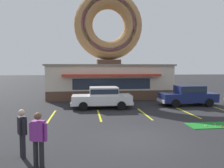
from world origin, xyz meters
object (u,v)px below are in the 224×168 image
car_white (102,97)px  pedestrian_hooded_kid (38,137)px  trash_bin (166,94)px  pedestrian_blue_sweater_man (22,131)px  car_navy (188,95)px  golf_ball (216,126)px

car_white → pedestrian_hooded_kid: 9.87m
pedestrian_hooded_kid → trash_bin: pedestrian_hooded_kid is taller
pedestrian_blue_sweater_man → trash_bin: 16.18m
car_white → pedestrian_hooded_kid: size_ratio=2.68×
trash_bin → pedestrian_blue_sweater_man: bearing=-128.1°
car_navy → trash_bin: 3.72m
pedestrian_blue_sweater_man → golf_ball: bearing=17.4°
pedestrian_blue_sweater_man → trash_bin: pedestrian_blue_sweater_man is taller
golf_ball → car_navy: car_navy is taller
golf_ball → pedestrian_hooded_kid: bearing=-156.2°
car_white → trash_bin: (6.57, 4.06, -0.37)m
pedestrian_blue_sweater_man → pedestrian_hooded_kid: pedestrian_hooded_kid is taller
car_navy → pedestrian_hooded_kid: size_ratio=2.67×
pedestrian_blue_sweater_man → pedestrian_hooded_kid: (0.69, -0.81, 0.03)m
car_navy → trash_bin: (-0.41, 3.68, -0.37)m
golf_ball → pedestrian_blue_sweater_man: pedestrian_blue_sweater_man is taller
pedestrian_hooded_kid → golf_ball: bearing=23.8°
car_white → pedestrian_hooded_kid: bearing=-106.0°
car_white → pedestrian_blue_sweater_man: 9.32m
golf_ball → pedestrian_blue_sweater_man: size_ratio=0.03×
pedestrian_hooded_kid → trash_bin: 16.43m
golf_ball → car_white: (-5.38, 5.92, 0.82)m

